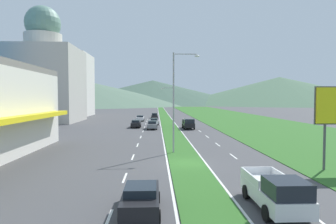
{
  "coord_description": "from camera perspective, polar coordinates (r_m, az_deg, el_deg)",
  "views": [
    {
      "loc": [
        -2.77,
        -26.43,
        5.9
      ],
      "look_at": [
        -0.32,
        33.72,
        3.11
      ],
      "focal_mm": 31.67,
      "sensor_mm": 36.0,
      "label": 1
    }
  ],
  "objects": [
    {
      "name": "lane_dash_left_6",
      "position": [
        53.1,
        -4.84,
        -3.73
      ],
      "size": [
        0.16,
        2.8,
        0.01
      ],
      "primitive_type": "cube",
      "color": "silver",
      "rests_on": "ground_plane"
    },
    {
      "name": "midrise_colored",
      "position": [
        105.65,
        -19.27,
        4.91
      ],
      "size": [
        16.62,
        16.62,
        20.68
      ],
      "primitive_type": "cube",
      "color": "silver",
      "rests_on": "ground_plane"
    },
    {
      "name": "lane_dash_right_10",
      "position": [
        84.16,
        3.04,
        -1.37
      ],
      "size": [
        0.16,
        2.8,
        0.01
      ],
      "primitive_type": "cube",
      "color": "silver",
      "rests_on": "ground_plane"
    },
    {
      "name": "ground_plane",
      "position": [
        27.22,
        3.62,
        -9.88
      ],
      "size": [
        600.0,
        600.0,
        0.0
      ],
      "primitive_type": "plane",
      "color": "#424244"
    },
    {
      "name": "lane_dash_right_2",
      "position": [
        23.97,
        17.29,
        -11.71
      ],
      "size": [
        0.16,
        2.8,
        0.01
      ],
      "primitive_type": "cube",
      "color": "silver",
      "rests_on": "ground_plane"
    },
    {
      "name": "lane_dash_left_2",
      "position": [
        22.76,
        -8.32,
        -12.39
      ],
      "size": [
        0.16,
        2.8,
        0.01
      ],
      "primitive_type": "cube",
      "color": "silver",
      "rests_on": "ground_plane"
    },
    {
      "name": "grass_verge_right",
      "position": [
        89.72,
        12.78,
        -1.17
      ],
      "size": [
        24.0,
        240.0,
        0.06
      ],
      "primitive_type": "cube",
      "color": "#2D6023",
      "rests_on": "ground_plane"
    },
    {
      "name": "car_4",
      "position": [
        60.33,
        -6.18,
        -2.23
      ],
      "size": [
        1.95,
        4.68,
        1.53
      ],
      "rotation": [
        0.0,
        0.0,
        1.57
      ],
      "color": "black",
      "rests_on": "ground_plane"
    },
    {
      "name": "domed_building",
      "position": [
        80.73,
        -22.78,
        6.23
      ],
      "size": [
        17.19,
        17.19,
        28.76
      ],
      "color": "#B7B2A8",
      "rests_on": "ground_plane"
    },
    {
      "name": "lane_dash_right_6",
      "position": [
        53.63,
        6.14,
        -3.68
      ],
      "size": [
        0.16,
        2.8,
        0.01
      ],
      "primitive_type": "cube",
      "color": "silver",
      "rests_on": "ground_plane"
    },
    {
      "name": "car_5",
      "position": [
        76.84,
        -5.38,
        -1.18
      ],
      "size": [
        2.01,
        4.41,
        1.5
      ],
      "rotation": [
        0.0,
        0.0,
        1.57
      ],
      "color": "silver",
      "rests_on": "ground_plane"
    },
    {
      "name": "street_lamp_near",
      "position": [
        31.81,
        1.57,
        3.02
      ],
      "size": [
        2.88,
        0.28,
        10.79
      ],
      "color": "#99999E",
      "rests_on": "ground_plane"
    },
    {
      "name": "pickup_truck_0",
      "position": [
        57.35,
        3.95,
        -2.28
      ],
      "size": [
        2.18,
        5.4,
        2.0
      ],
      "rotation": [
        0.0,
        0.0,
        -1.57
      ],
      "color": "black",
      "rests_on": "ground_plane"
    },
    {
      "name": "lane_dash_left_5",
      "position": [
        45.45,
        -5.27,
        -4.81
      ],
      "size": [
        0.16,
        2.8,
        0.01
      ],
      "primitive_type": "cube",
      "color": "silver",
      "rests_on": "ground_plane"
    },
    {
      "name": "lane_dash_right_3",
      "position": [
        31.16,
        12.48,
        -8.32
      ],
      "size": [
        0.16,
        2.8,
        0.01
      ],
      "primitive_type": "cube",
      "color": "silver",
      "rests_on": "ground_plane"
    },
    {
      "name": "lane_dash_left_10",
      "position": [
        83.82,
        -3.92,
        -1.39
      ],
      "size": [
        0.16,
        2.8,
        0.01
      ],
      "primitive_type": "cube",
      "color": "silver",
      "rests_on": "ground_plane"
    },
    {
      "name": "car_1",
      "position": [
        15.94,
        -5.23,
        -16.12
      ],
      "size": [
        2.0,
        4.41,
        1.48
      ],
      "rotation": [
        0.0,
        0.0,
        1.57
      ],
      "color": "black",
      "rests_on": "ground_plane"
    },
    {
      "name": "edge_line_median_left",
      "position": [
        86.63,
        -1.65,
        -1.25
      ],
      "size": [
        0.16,
        240.0,
        0.01
      ],
      "primitive_type": "cube",
      "color": "silver",
      "rests_on": "ground_plane"
    },
    {
      "name": "lane_dash_left_4",
      "position": [
        37.82,
        -5.87,
        -6.33
      ],
      "size": [
        0.16,
        2.8,
        0.01
      ],
      "primitive_type": "cube",
      "color": "silver",
      "rests_on": "ground_plane"
    },
    {
      "name": "car_2",
      "position": [
        66.41,
        -2.67,
        -1.82
      ],
      "size": [
        1.98,
        4.65,
        1.39
      ],
      "rotation": [
        0.0,
        0.0,
        1.57
      ],
      "color": "silver",
      "rests_on": "ground_plane"
    },
    {
      "name": "lane_dash_right_4",
      "position": [
        38.56,
        9.53,
        -6.18
      ],
      "size": [
        0.16,
        2.8,
        0.01
      ],
      "primitive_type": "cube",
      "color": "silver",
      "rests_on": "ground_plane"
    },
    {
      "name": "lane_dash_left_1",
      "position": [
        15.5,
        -11.47,
        -19.77
      ],
      "size": [
        0.16,
        2.8,
        0.01
      ],
      "primitive_type": "cube",
      "color": "silver",
      "rests_on": "ground_plane"
    },
    {
      "name": "car_0",
      "position": [
        56.94,
        -3.06,
        -2.49
      ],
      "size": [
        1.92,
        4.69,
        1.6
      ],
      "rotation": [
        0.0,
        0.0,
        1.57
      ],
      "color": "slate",
      "rests_on": "ground_plane"
    },
    {
      "name": "lane_dash_left_9",
      "position": [
        76.13,
        -4.08,
        -1.8
      ],
      "size": [
        0.16,
        2.8,
        0.01
      ],
      "primitive_type": "cube",
      "color": "silver",
      "rests_on": "ground_plane"
    },
    {
      "name": "lane_dash_left_8",
      "position": [
        68.44,
        -4.28,
        -2.3
      ],
      "size": [
        0.16,
        2.8,
        0.01
      ],
      "primitive_type": "cube",
      "color": "silver",
      "rests_on": "ground_plane"
    },
    {
      "name": "lane_dash_left_3",
      "position": [
        30.24,
        -6.78,
        -8.61
      ],
      "size": [
        0.16,
        2.8,
        0.01
      ],
      "primitive_type": "cube",
      "color": "silver",
      "rests_on": "ground_plane"
    },
    {
      "name": "pickup_truck_1",
      "position": [
        16.99,
        20.04,
        -14.34
      ],
      "size": [
        2.18,
        5.4,
        2.0
      ],
      "rotation": [
        0.0,
        0.0,
        -1.57
      ],
      "color": "silver",
      "rests_on": "ground_plane"
    },
    {
      "name": "lane_dash_left_7",
      "position": [
        60.76,
        -4.52,
        -2.93
      ],
      "size": [
        0.16,
        2.8,
        0.01
      ],
      "primitive_type": "cube",
      "color": "silver",
      "rests_on": "ground_plane"
    },
    {
      "name": "lane_dash_right_8",
      "position": [
        68.85,
        4.25,
        -2.27
      ],
      "size": [
        0.16,
        2.8,
        0.01
      ],
      "primitive_type": "cube",
      "color": "silver",
      "rests_on": "ground_plane"
    },
    {
      "name": "lane_dash_right_1",
      "position": [
        17.23,
        26.37,
        -17.65
      ],
      "size": [
        0.16,
        2.8,
        0.01
      ],
      "primitive_type": "cube",
      "color": "silver",
      "rests_on": "ground_plane"
    },
    {
      "name": "lane_dash_right_7",
      "position": [
        61.23,
        5.07,
        -2.89
      ],
      "size": [
        0.16,
        2.8,
        0.01
      ],
      "primitive_type": "cube",
      "color": "silver",
      "rests_on": "ground_plane"
    },
    {
      "name": "hill_far_left",
      "position": [
        269.48,
        -18.58,
        3.83
      ],
      "size": [
        209.64,
        209.64,
        24.18
      ],
      "primitive_type": "cone",
      "color": "#516B56",
      "rests_on": "ground_plane"
    },
    {
      "name": "street_lamp_mid",
      "position": [
        63.49,
        0.72,
        1.66
      ],
      "size": [
        2.7,
        0.36,
        8.29
      ],
      "color": "#99999E",
      "rests_on": "ground_plane"
    },
    {
      "name": "grass_median",
      "position": [
        86.67,
        -0.49,
        -1.23
      ],
      "size": [
        3.2,
        240.0,
        0.06
      ],
      "primitive_type": "cube",
      "color": "#2D6023",
      "rests_on": "ground_plane"
    },
    {
      "name": "edge_line_median_right",
      "position": [
        86.75,
        0.66,
        -1.25
      ],
      "size": [
        0.16,
        240.0,
        0.01
      ],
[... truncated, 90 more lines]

